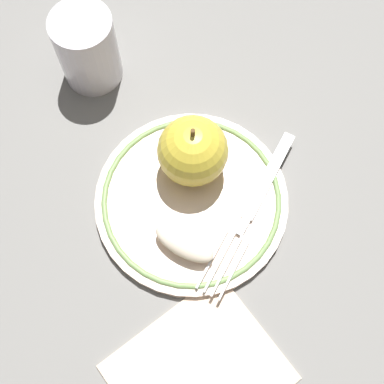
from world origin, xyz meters
TOP-DOWN VIEW (x-y plane):
  - ground_plane at (0.00, 0.00)m, footprint 2.00×2.00m
  - plate at (-0.00, 0.01)m, footprint 0.20×0.20m
  - apple_red_whole at (0.02, -0.03)m, footprint 0.07×0.07m
  - apple_slice_front at (-0.02, 0.05)m, footprint 0.06×0.03m
  - fork at (-0.06, -0.02)m, footprint 0.03×0.19m
  - drinking_glass at (0.18, -0.07)m, footprint 0.07×0.07m
  - napkin_folded at (-0.09, 0.15)m, footprint 0.17×0.18m

SIDE VIEW (x-z plane):
  - ground_plane at x=0.00m, z-range 0.00..0.00m
  - napkin_folded at x=-0.09m, z-range 0.00..0.01m
  - plate at x=0.00m, z-range 0.00..0.01m
  - fork at x=-0.06m, z-range 0.01..0.02m
  - apple_slice_front at x=-0.02m, z-range 0.01..0.03m
  - drinking_glass at x=0.18m, z-range 0.00..0.09m
  - apple_red_whole at x=0.02m, z-range 0.01..0.09m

